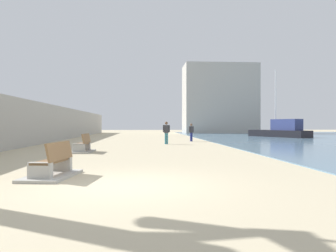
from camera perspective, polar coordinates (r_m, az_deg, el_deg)
name	(u,v)px	position (r m, az deg, el deg)	size (l,w,h in m)	color
ground_plane	(138,143)	(25.87, -5.27, -2.96)	(120.00, 120.00, 0.00)	#C6B793
seawall	(41,123)	(27.04, -21.36, 0.45)	(0.80, 64.00, 3.10)	#ADAAA3
bench_near	(53,169)	(9.62, -19.63, -7.09)	(1.36, 2.22, 0.98)	#ADAAA3
bench_far	(82,148)	(17.69, -14.82, -3.72)	(1.17, 2.14, 0.98)	#ADAAA3
person_walking	(166,131)	(23.96, -0.29, -0.89)	(0.53, 0.22, 1.67)	teal
person_standing	(191,131)	(28.03, 4.11, -0.91)	(0.46, 0.33, 1.54)	navy
boat_far_right	(281,130)	(38.85, 19.20, -0.74)	(4.91, 7.96, 7.71)	black
harbor_building	(219,99)	(55.42, 9.04, 4.68)	(12.00, 6.00, 11.42)	#ADAAA3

